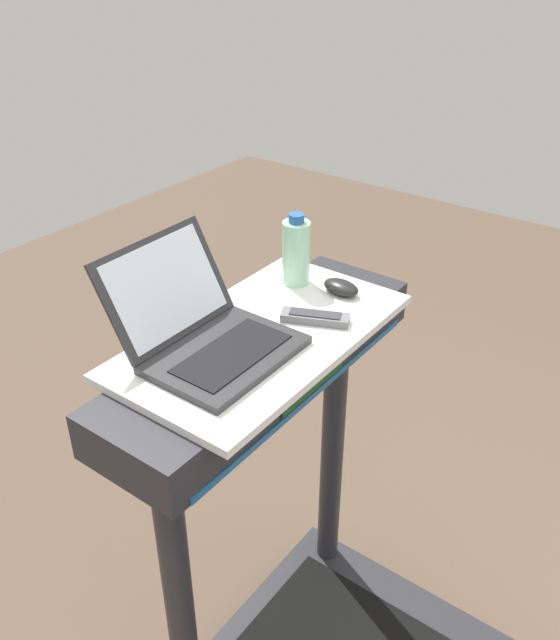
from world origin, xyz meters
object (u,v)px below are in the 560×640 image
laptop (206,332)px  computer_mouse (341,287)px  water_bottle (296,252)px  tv_remote (315,318)px

laptop → computer_mouse: size_ratio=3.41×
laptop → computer_mouse: bearing=-18.3°
water_bottle → tv_remote: 0.22m
tv_remote → laptop: bearing=152.8°
computer_mouse → water_bottle: 0.15m
tv_remote → water_bottle: bearing=48.3°
laptop → computer_mouse: 0.41m
laptop → tv_remote: 0.27m
laptop → computer_mouse: (0.39, -0.10, -0.03)m
computer_mouse → tv_remote: size_ratio=0.61×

